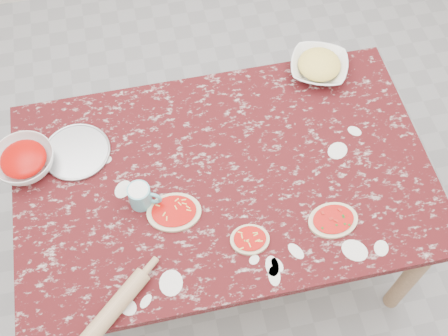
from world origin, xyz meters
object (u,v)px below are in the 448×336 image
at_px(worktable, 224,185).
at_px(cheese_bowl, 319,67).
at_px(pizza_tray, 77,152).
at_px(flour_mug, 141,196).
at_px(rolling_pin, 115,308).
at_px(sauce_bowl, 25,161).

bearing_deg(worktable, cheese_bowl, 39.69).
height_order(pizza_tray, flour_mug, flour_mug).
distance_m(cheese_bowl, flour_mug, 0.95).
height_order(pizza_tray, rolling_pin, rolling_pin).
distance_m(flour_mug, rolling_pin, 0.41).
distance_m(pizza_tray, flour_mug, 0.35).
bearing_deg(worktable, rolling_pin, -136.54).
height_order(flour_mug, rolling_pin, flour_mug).
xyz_separation_m(sauce_bowl, cheese_bowl, (1.24, 0.22, -0.01)).
relative_size(sauce_bowl, cheese_bowl, 0.97).
bearing_deg(rolling_pin, sauce_bowl, 113.30).
xyz_separation_m(pizza_tray, sauce_bowl, (-0.19, -0.02, 0.03)).
relative_size(sauce_bowl, rolling_pin, 0.80).
xyz_separation_m(cheese_bowl, rolling_pin, (-0.97, -0.86, -0.00)).
xyz_separation_m(worktable, flour_mug, (-0.32, -0.05, 0.13)).
distance_m(cheese_bowl, rolling_pin, 1.29).
xyz_separation_m(worktable, pizza_tray, (-0.55, 0.22, 0.09)).
height_order(worktable, rolling_pin, rolling_pin).
relative_size(cheese_bowl, rolling_pin, 0.82).
distance_m(worktable, flour_mug, 0.35).
relative_size(pizza_tray, flour_mug, 2.13).
distance_m(worktable, rolling_pin, 0.65).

